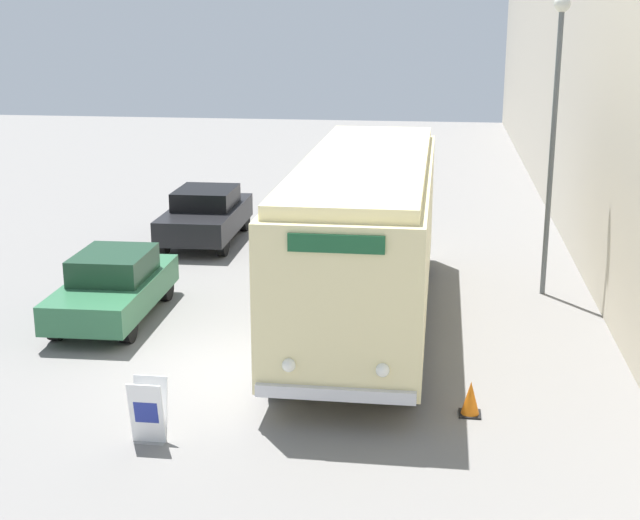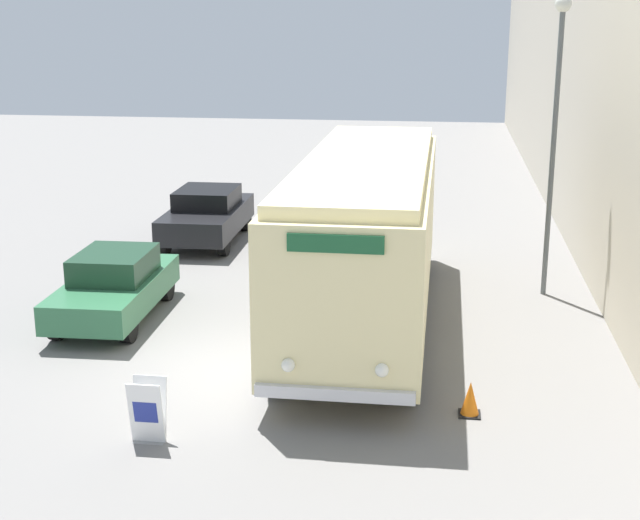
{
  "view_description": "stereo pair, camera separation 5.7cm",
  "coord_description": "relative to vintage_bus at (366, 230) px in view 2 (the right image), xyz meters",
  "views": [
    {
      "loc": [
        3.53,
        -14.87,
        6.35
      ],
      "look_at": [
        1.44,
        0.49,
        2.05
      ],
      "focal_mm": 50.0,
      "sensor_mm": 36.0,
      "label": 1
    },
    {
      "loc": [
        3.59,
        -14.86,
        6.35
      ],
      "look_at": [
        1.44,
        0.49,
        2.05
      ],
      "focal_mm": 50.0,
      "sensor_mm": 36.0,
      "label": 2
    }
  ],
  "objects": [
    {
      "name": "ground_plane",
      "position": [
        -2.04,
        -3.1,
        -1.99
      ],
      "size": [
        80.0,
        80.0,
        0.0
      ],
      "primitive_type": "plane",
      "color": "slate"
    },
    {
      "name": "building_wall_right",
      "position": [
        5.25,
        6.9,
        1.58
      ],
      "size": [
        0.3,
        60.0,
        7.15
      ],
      "color": "beige",
      "rests_on": "ground_plane"
    },
    {
      "name": "vintage_bus",
      "position": [
        0.0,
        0.0,
        0.0
      ],
      "size": [
        2.66,
        10.6,
        3.54
      ],
      "color": "black",
      "rests_on": "ground_plane"
    },
    {
      "name": "sign_board",
      "position": [
        -2.78,
        -6.01,
        -1.5
      ],
      "size": [
        0.53,
        0.38,
        1.02
      ],
      "color": "gray",
      "rests_on": "ground_plane"
    },
    {
      "name": "streetlamp",
      "position": [
        3.98,
        2.5,
        2.34
      ],
      "size": [
        0.36,
        0.36,
        6.73
      ],
      "color": "#595E60",
      "rests_on": "ground_plane"
    },
    {
      "name": "parked_car_near",
      "position": [
        -5.34,
        -0.55,
        -1.26
      ],
      "size": [
        1.86,
        4.19,
        1.45
      ],
      "rotation": [
        0.0,
        0.0,
        0.03
      ],
      "color": "black",
      "rests_on": "ground_plane"
    },
    {
      "name": "parked_car_mid",
      "position": [
        -5.11,
        6.25,
        -1.2
      ],
      "size": [
        1.97,
        4.35,
        1.53
      ],
      "rotation": [
        0.0,
        0.0,
        0.02
      ],
      "color": "black",
      "rests_on": "ground_plane"
    },
    {
      "name": "traffic_cone",
      "position": [
        2.12,
        -4.38,
        -1.71
      ],
      "size": [
        0.36,
        0.36,
        0.59
      ],
      "color": "black",
      "rests_on": "ground_plane"
    }
  ]
}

